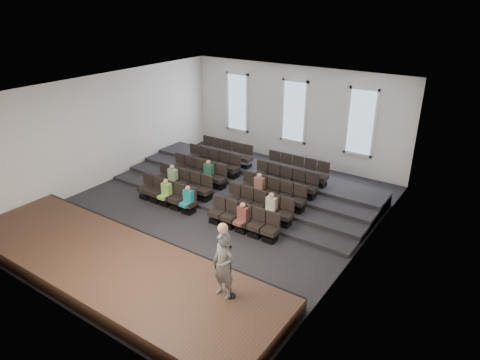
# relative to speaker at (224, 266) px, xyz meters

# --- Properties ---
(ground) EXTENTS (14.00, 14.00, 0.00)m
(ground) POSITION_rel_speaker_xyz_m (-3.93, 4.47, -1.48)
(ground) COLOR black
(ground) RESTS_ON ground
(ceiling) EXTENTS (12.00, 14.00, 0.02)m
(ceiling) POSITION_rel_speaker_xyz_m (-3.93, 4.47, 3.53)
(ceiling) COLOR white
(ceiling) RESTS_ON ground
(wall_back) EXTENTS (12.00, 0.04, 5.00)m
(wall_back) POSITION_rel_speaker_xyz_m (-3.93, 11.49, 1.02)
(wall_back) COLOR silver
(wall_back) RESTS_ON ground
(wall_front) EXTENTS (12.00, 0.04, 5.00)m
(wall_front) POSITION_rel_speaker_xyz_m (-3.93, -2.55, 1.02)
(wall_front) COLOR silver
(wall_front) RESTS_ON ground
(wall_left) EXTENTS (0.04, 14.00, 5.00)m
(wall_left) POSITION_rel_speaker_xyz_m (-9.95, 4.47, 1.02)
(wall_left) COLOR silver
(wall_left) RESTS_ON ground
(wall_right) EXTENTS (0.04, 14.00, 5.00)m
(wall_right) POSITION_rel_speaker_xyz_m (2.09, 4.47, 1.02)
(wall_right) COLOR silver
(wall_right) RESTS_ON ground
(stage) EXTENTS (11.80, 3.60, 0.50)m
(stage) POSITION_rel_speaker_xyz_m (-3.93, -0.63, -1.23)
(stage) COLOR #3F2B1B
(stage) RESTS_ON ground
(stage_lip) EXTENTS (11.80, 0.06, 0.52)m
(stage_lip) POSITION_rel_speaker_xyz_m (-3.93, 1.14, -1.23)
(stage_lip) COLOR black
(stage_lip) RESTS_ON ground
(risers) EXTENTS (11.80, 4.80, 0.60)m
(risers) POSITION_rel_speaker_xyz_m (-3.93, 7.64, -1.29)
(risers) COLOR black
(risers) RESTS_ON ground
(seating_rows) EXTENTS (6.80, 4.70, 1.67)m
(seating_rows) POSITION_rel_speaker_xyz_m (-3.93, 6.01, -0.80)
(seating_rows) COLOR black
(seating_rows) RESTS_ON ground
(windows) EXTENTS (8.44, 0.10, 3.24)m
(windows) POSITION_rel_speaker_xyz_m (-3.93, 11.43, 1.22)
(windows) COLOR white
(windows) RESTS_ON wall_back
(audience) EXTENTS (5.45, 2.64, 1.10)m
(audience) POSITION_rel_speaker_xyz_m (-4.03, 4.78, -0.68)
(audience) COLOR #8CC850
(audience) RESTS_ON seating_rows
(speaker) EXTENTS (0.78, 0.57, 1.97)m
(speaker) POSITION_rel_speaker_xyz_m (0.00, 0.00, 0.00)
(speaker) COLOR #5E5C59
(speaker) RESTS_ON stage
(mic_stand) EXTENTS (0.27, 0.27, 1.64)m
(mic_stand) POSITION_rel_speaker_xyz_m (0.19, 0.07, -0.50)
(mic_stand) COLOR black
(mic_stand) RESTS_ON stage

